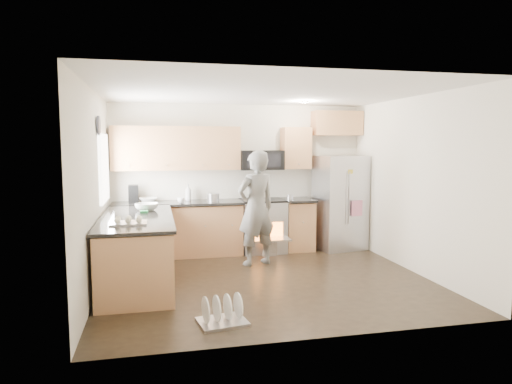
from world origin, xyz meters
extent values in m
plane|color=black|center=(0.00, 0.00, 0.00)|extent=(4.50, 4.50, 0.00)
cube|color=silver|center=(0.00, 2.00, 1.30)|extent=(4.50, 0.04, 2.60)
cube|color=silver|center=(0.00, -2.00, 1.30)|extent=(4.50, 0.04, 2.60)
cube|color=silver|center=(-2.25, 0.00, 1.30)|extent=(0.04, 4.00, 2.60)
cube|color=silver|center=(2.25, 0.00, 1.30)|extent=(0.04, 4.00, 2.60)
cube|color=white|center=(0.00, 0.00, 2.60)|extent=(4.50, 4.00, 0.04)
cube|color=white|center=(-2.23, 1.00, 1.55)|extent=(0.04, 1.00, 1.00)
cylinder|color=#F3DFC2|center=(0.90, 1.10, 2.58)|extent=(0.14, 0.14, 0.02)
cylinder|color=#474754|center=(-2.22, 0.45, 2.15)|extent=(0.03, 0.26, 0.26)
cube|color=#B57348|center=(-1.12, 1.70, 0.43)|extent=(2.15, 0.60, 0.87)
cube|color=black|center=(-1.12, 1.69, 0.91)|extent=(2.19, 0.64, 0.04)
cube|color=#B57348|center=(1.00, 1.70, 0.43)|extent=(0.50, 0.60, 0.87)
cube|color=black|center=(1.00, 1.69, 0.91)|extent=(0.54, 0.64, 0.04)
cube|color=#B57348|center=(-1.12, 1.83, 1.83)|extent=(2.16, 0.33, 0.74)
cube|color=#B57348|center=(1.00, 1.83, 1.83)|extent=(0.50, 0.33, 0.74)
cube|color=#B57348|center=(1.78, 1.83, 2.28)|extent=(0.90, 0.33, 0.44)
imported|color=white|center=(-1.62, 1.80, 0.96)|extent=(0.31, 0.31, 0.08)
imported|color=white|center=(-0.94, 1.85, 1.07)|extent=(0.11, 0.11, 0.28)
imported|color=white|center=(-1.08, 1.56, 0.97)|extent=(0.12, 0.12, 0.09)
cylinder|color=#B7B7BC|center=(-0.53, 1.64, 0.99)|extent=(0.20, 0.20, 0.14)
cube|color=black|center=(-1.85, 1.76, 1.07)|extent=(0.16, 0.19, 0.30)
cylinder|color=#B7B7BC|center=(0.84, 1.64, 0.97)|extent=(0.10, 0.10, 0.08)
cube|color=#B57348|center=(-1.75, 0.25, 0.43)|extent=(0.90, 2.30, 0.87)
cube|color=black|center=(-1.75, 0.25, 0.91)|extent=(0.96, 2.36, 0.04)
imported|color=silver|center=(-1.62, 0.79, 0.98)|extent=(0.34, 0.34, 0.11)
cube|color=green|center=(-1.66, 0.55, 0.94)|extent=(0.11, 0.08, 0.03)
cube|color=#B7B7BC|center=(-1.82, -0.33, 0.97)|extent=(0.44, 0.34, 0.09)
cube|color=#B7B7BC|center=(0.35, 1.68, 0.45)|extent=(0.76, 0.62, 0.90)
cube|color=black|center=(0.35, 1.68, 0.92)|extent=(0.76, 0.60, 0.03)
cube|color=orange|center=(0.35, 1.36, 0.40)|extent=(0.56, 0.02, 0.34)
cube|color=#B7B7BC|center=(0.35, 1.20, 0.32)|extent=(0.70, 0.34, 0.03)
cube|color=beige|center=(0.35, 1.15, 0.18)|extent=(0.24, 0.03, 0.28)
cube|color=black|center=(0.35, 1.80, 1.62)|extent=(0.76, 0.40, 0.34)
cube|color=#B7B7BC|center=(1.77, 1.60, 0.85)|extent=(0.93, 0.78, 1.69)
cylinder|color=#B7B7BC|center=(1.74, 1.26, 0.97)|extent=(0.02, 0.02, 0.92)
cylinder|color=#B7B7BC|center=(1.80, 1.26, 0.97)|extent=(0.02, 0.02, 0.92)
cube|color=pink|center=(1.95, 1.27, 0.78)|extent=(0.22, 0.04, 0.28)
cube|color=#7E90CA|center=(1.60, 1.27, 1.24)|extent=(0.16, 0.03, 0.20)
imported|color=slate|center=(0.05, 0.85, 0.90)|extent=(0.77, 0.63, 1.80)
cube|color=#B7B7BC|center=(-0.83, -1.41, 0.02)|extent=(0.56, 0.48, 0.03)
cylinder|color=white|center=(-1.01, -1.44, 0.17)|extent=(0.06, 0.28, 0.28)
cylinder|color=white|center=(-0.89, -1.42, 0.17)|extent=(0.06, 0.28, 0.28)
cylinder|color=white|center=(-0.77, -1.40, 0.17)|extent=(0.06, 0.28, 0.28)
cylinder|color=white|center=(-0.65, -1.38, 0.17)|extent=(0.06, 0.28, 0.28)
camera|label=1|loc=(-1.50, -6.06, 1.90)|focal=32.00mm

